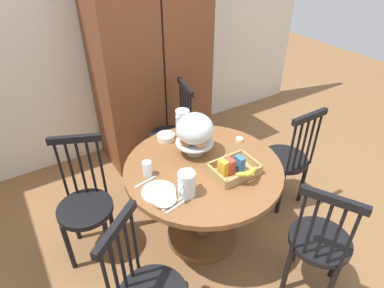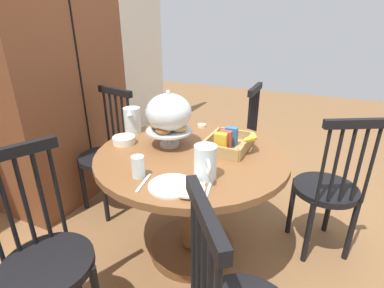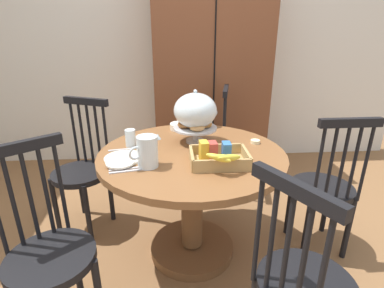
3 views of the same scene
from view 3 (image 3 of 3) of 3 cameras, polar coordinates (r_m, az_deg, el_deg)
ground_plane at (r=2.07m, az=3.57°, el=-22.41°), size 10.00×10.00×0.00m
wall_back at (r=3.32m, az=-0.18°, el=18.98°), size 4.80×0.06×2.60m
wooden_armoire at (r=3.04m, az=3.53°, el=12.77°), size 1.18×0.60×1.96m
dining_table at (r=1.87m, az=-0.00°, el=-8.01°), size 1.12×1.12×0.74m
windsor_chair_near_window at (r=2.12m, az=24.13°, el=-8.06°), size 0.40×0.40×0.97m
windsor_chair_by_cabinet at (r=2.67m, az=3.21°, el=-0.21°), size 0.41×0.41×0.97m
windsor_chair_facing_door at (r=2.32m, az=-20.42°, el=-5.07°), size 0.44×0.44×0.97m
windsor_chair_far_side at (r=1.60m, az=-25.87°, el=-18.78°), size 0.47×0.47×0.97m
windsor_chair_host_seat at (r=1.39m, az=20.50°, el=-24.56°), size 0.45×0.45×0.97m
pastry_stand_with_dome at (r=1.87m, az=0.63°, el=6.07°), size 0.28×0.28×0.34m
orange_juice_pitcher at (r=1.58m, az=-8.61°, el=-1.72°), size 0.17×0.13×0.17m
milk_pitcher at (r=2.24m, az=2.52°, el=5.42°), size 0.19×0.11×0.17m
cereal_basket at (r=1.60m, az=5.06°, el=-2.48°), size 0.32×0.30×0.12m
china_plate_large at (r=1.72m, az=-13.02°, el=-2.64°), size 0.22×0.22×0.01m
china_plate_small at (r=1.63m, az=-13.72°, el=-3.55°), size 0.15×0.15×0.01m
cereal_bowl at (r=2.18m, az=-2.43°, el=3.42°), size 0.14×0.14×0.04m
drinking_glass at (r=1.88m, az=-11.79°, el=1.12°), size 0.06×0.06×0.11m
butter_dish at (r=1.95m, az=12.12°, el=0.46°), size 0.06×0.06×0.02m
table_knife at (r=1.59m, az=-12.73°, el=-4.70°), size 0.17×0.05×0.01m
dinner_fork at (r=1.56m, az=-12.67°, el=-5.17°), size 0.17×0.05×0.01m
soup_spoon at (r=1.85m, az=-13.25°, el=-1.04°), size 0.17×0.05×0.01m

